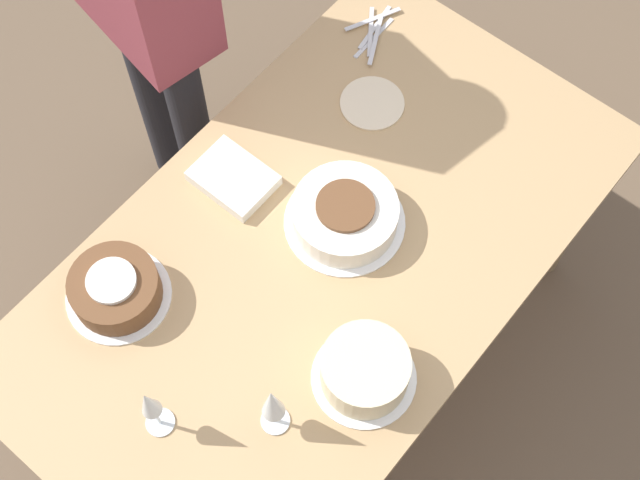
{
  "coord_description": "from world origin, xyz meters",
  "views": [
    {
      "loc": [
        0.71,
        0.59,
        2.7
      ],
      "look_at": [
        0.0,
        0.0,
        0.82
      ],
      "focal_mm": 50.0,
      "sensor_mm": 36.0,
      "label": 1
    }
  ],
  "objects_px": {
    "wine_glass_near": "(272,403)",
    "wine_glass_far": "(149,405)",
    "cake_center_white": "(346,215)",
    "cake_back_decorated": "(365,371)",
    "cake_front_chocolate": "(115,289)"
  },
  "relations": [
    {
      "from": "cake_center_white",
      "to": "cake_back_decorated",
      "type": "bearing_deg",
      "value": 44.97
    },
    {
      "from": "cake_center_white",
      "to": "wine_glass_far",
      "type": "xyz_separation_m",
      "value": [
        0.64,
        -0.0,
        0.1
      ]
    },
    {
      "from": "cake_front_chocolate",
      "to": "wine_glass_near",
      "type": "distance_m",
      "value": 0.49
    },
    {
      "from": "cake_back_decorated",
      "to": "cake_center_white",
      "type": "bearing_deg",
      "value": -135.03
    },
    {
      "from": "wine_glass_far",
      "to": "cake_front_chocolate",
      "type": "bearing_deg",
      "value": -118.58
    },
    {
      "from": "cake_front_chocolate",
      "to": "cake_back_decorated",
      "type": "distance_m",
      "value": 0.61
    },
    {
      "from": "cake_back_decorated",
      "to": "wine_glass_near",
      "type": "height_order",
      "value": "wine_glass_near"
    },
    {
      "from": "wine_glass_near",
      "to": "wine_glass_far",
      "type": "xyz_separation_m",
      "value": [
        0.16,
        -0.19,
        0.0
      ]
    },
    {
      "from": "wine_glass_near",
      "to": "cake_back_decorated",
      "type": "bearing_deg",
      "value": 156.07
    },
    {
      "from": "wine_glass_near",
      "to": "wine_glass_far",
      "type": "bearing_deg",
      "value": -49.7
    },
    {
      "from": "cake_front_chocolate",
      "to": "cake_center_white",
      "type": "bearing_deg",
      "value": 149.55
    },
    {
      "from": "wine_glass_far",
      "to": "wine_glass_near",
      "type": "bearing_deg",
      "value": 130.3
    },
    {
      "from": "wine_glass_near",
      "to": "wine_glass_far",
      "type": "height_order",
      "value": "wine_glass_near"
    },
    {
      "from": "wine_glass_far",
      "to": "cake_center_white",
      "type": "bearing_deg",
      "value": 179.66
    },
    {
      "from": "cake_front_chocolate",
      "to": "wine_glass_near",
      "type": "xyz_separation_m",
      "value": [
        -0.01,
        0.48,
        0.1
      ]
    }
  ]
}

